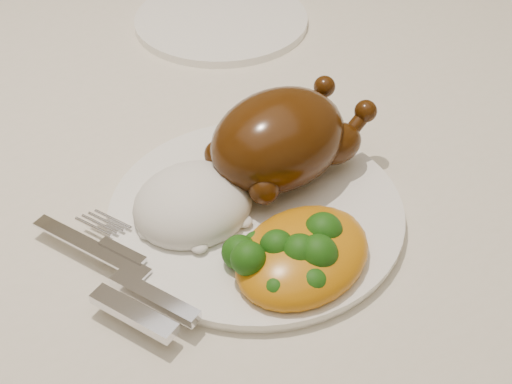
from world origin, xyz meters
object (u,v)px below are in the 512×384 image
dining_table (113,221)px  side_plate (221,20)px  dinner_plate (256,213)px  roast_chicken (282,138)px

dining_table → side_plate: size_ratio=7.12×
dinner_plate → side_plate: size_ratio=1.17×
dinner_plate → roast_chicken: (0.05, 0.03, 0.05)m
dining_table → roast_chicken: size_ratio=9.17×
dinner_plate → side_plate: (0.16, 0.34, -0.00)m
dining_table → side_plate: side_plate is taller
dining_table → roast_chicken: 0.25m
dining_table → side_plate: 0.31m
side_plate → roast_chicken: bearing=-110.1°
side_plate → dinner_plate: bearing=-115.3°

